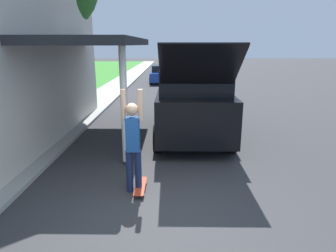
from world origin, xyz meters
The scene contains 6 objects.
ground_plane centered at (0.00, 0.00, 0.00)m, with size 120.00×120.00×0.00m, color #333335.
sidewalk centered at (-3.60, 6.00, 0.05)m, with size 1.80×80.00×0.10m.
suv_parked centered at (0.84, 4.36, 1.16)m, with size 2.21×5.39×2.84m.
car_down_street centered at (-0.50, 18.24, 0.63)m, with size 1.84×4.08×1.30m.
skateboarder centered at (-0.51, 0.63, 1.05)m, with size 0.41×0.23×2.02m.
skateboard centered at (-0.40, 0.67, 0.08)m, with size 0.21×0.82×0.10m.
Camera 1 is at (0.23, -4.73, 2.80)m, focal length 32.00 mm.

